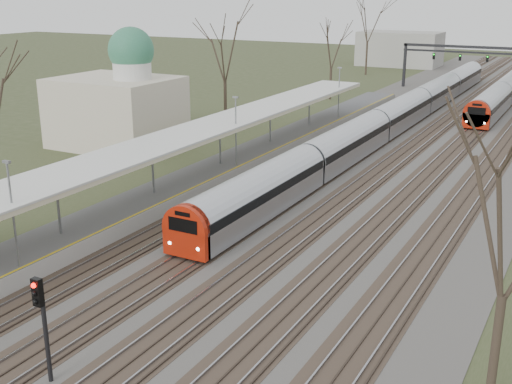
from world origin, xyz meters
TOP-DOWN VIEW (x-y plane):
  - track_bed at (0.26, 55.00)m, footprint 24.00×160.00m
  - platform at (-9.05, 37.50)m, footprint 3.50×69.00m
  - canopy at (-9.05, 32.99)m, footprint 4.10×50.00m
  - dome_building at (-21.71, 38.00)m, footprint 10.00×8.00m
  - signal_gantry at (0.29, 84.99)m, footprint 21.00×0.59m
  - tree_west_far at (-17.00, 48.00)m, footprint 5.50×5.50m
  - tree_east_near at (13.00, 15.00)m, footprint 4.50×4.50m
  - train_near at (-2.50, 57.17)m, footprint 2.62×75.21m
  - signal_post at (-0.75, 8.92)m, footprint 0.35×0.45m

SIDE VIEW (x-z plane):
  - track_bed at x=0.26m, z-range -0.05..0.17m
  - platform at x=-9.05m, z-range 0.00..1.00m
  - train_near at x=-2.50m, z-range -0.05..3.00m
  - signal_post at x=-0.75m, z-range 0.67..4.77m
  - dome_building at x=-21.71m, z-range -1.43..8.87m
  - canopy at x=-9.05m, z-range 2.37..5.48m
  - signal_gantry at x=0.29m, z-range 1.87..7.95m
  - tree_east_near at x=13.00m, z-range 1.92..11.19m
  - tree_west_far at x=-17.00m, z-range 2.35..13.68m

